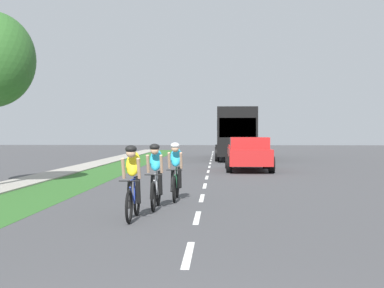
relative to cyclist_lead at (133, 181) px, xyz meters
The scene contains 9 objects.
ground_plane 12.18m from the cyclist_lead, 83.64° to the left, with size 120.00×120.00×0.00m, color #424244.
grass_verge 12.61m from the cyclist_lead, 106.21° to the left, with size 2.30×70.00×0.01m, color #2D6026.
sidewalk_concrete 13.26m from the cyclist_lead, 114.14° to the left, with size 1.50×70.00×0.10m, color #9E998E.
lane_markings_center 16.16m from the cyclist_lead, 85.21° to the left, with size 0.12×54.30×0.01m.
cyclist_lead is the anchor object (origin of this frame).
cyclist_trailing 1.66m from the cyclist_lead, 79.68° to the left, with size 0.42×1.72×1.58m.
cyclist_distant 3.33m from the cyclist_lead, 78.68° to the left, with size 0.42×1.72×1.58m.
pickup_red 15.31m from the cyclist_lead, 77.54° to the left, with size 2.22×5.10×1.64m.
bus_black 27.44m from the cyclist_lead, 83.69° to the left, with size 2.78×11.60×3.48m.
Camera 1 is at (0.44, -3.20, 1.82)m, focal length 49.82 mm.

